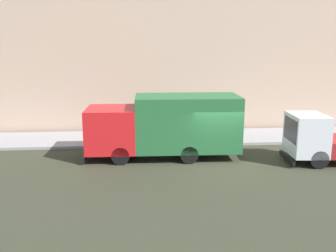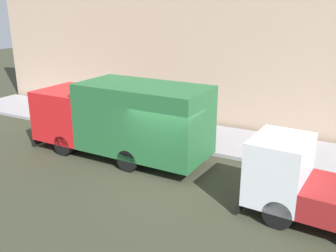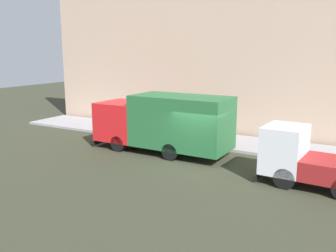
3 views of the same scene
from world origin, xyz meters
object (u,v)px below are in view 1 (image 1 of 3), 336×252
at_px(pedestrian_walking, 110,127).
at_px(large_utility_truck, 166,125).
at_px(street_sign_post, 191,118).
at_px(small_flatbed_truck, 329,141).
at_px(traffic_cone_orange, 88,138).

bearing_deg(pedestrian_walking, large_utility_truck, -166.59).
bearing_deg(pedestrian_walking, street_sign_post, -131.49).
xyz_separation_m(large_utility_truck, pedestrian_walking, (2.61, 3.02, -0.65)).
bearing_deg(pedestrian_walking, small_flatbed_truck, -146.70).
bearing_deg(large_utility_truck, pedestrian_walking, 50.24).
xyz_separation_m(small_flatbed_truck, street_sign_post, (3.65, 6.18, 0.48)).
relative_size(pedestrian_walking, traffic_cone_orange, 2.99).
bearing_deg(street_sign_post, large_utility_truck, 144.67).
distance_m(large_utility_truck, pedestrian_walking, 4.05).
xyz_separation_m(small_flatbed_truck, pedestrian_walking, (4.11, 10.72, -0.06)).
bearing_deg(street_sign_post, pedestrian_walking, 84.24).
distance_m(large_utility_truck, traffic_cone_orange, 5.02).
height_order(large_utility_truck, street_sign_post, large_utility_truck).
relative_size(traffic_cone_orange, street_sign_post, 0.23).
height_order(large_utility_truck, pedestrian_walking, large_utility_truck).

